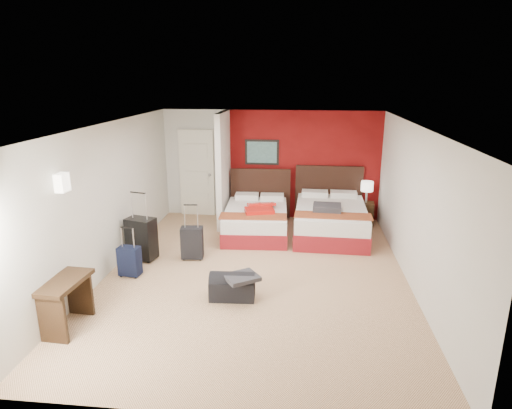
# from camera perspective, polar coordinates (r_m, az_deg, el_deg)

# --- Properties ---
(ground) EXTENTS (6.50, 6.50, 0.00)m
(ground) POSITION_cam_1_polar(r_m,az_deg,el_deg) (7.52, -0.02, -9.08)
(ground) COLOR #D8B085
(ground) RESTS_ON ground
(room_walls) EXTENTS (5.02, 6.52, 2.50)m
(room_walls) POSITION_cam_1_polar(r_m,az_deg,el_deg) (8.67, -8.29, 3.04)
(room_walls) COLOR silver
(room_walls) RESTS_ON ground
(red_accent_panel) EXTENTS (3.50, 0.04, 2.50)m
(red_accent_panel) POSITION_cam_1_polar(r_m,az_deg,el_deg) (10.17, 6.16, 5.06)
(red_accent_panel) COLOR maroon
(red_accent_panel) RESTS_ON ground
(partition_wall) EXTENTS (0.12, 1.20, 2.50)m
(partition_wall) POSITION_cam_1_polar(r_m,az_deg,el_deg) (9.72, -4.26, 4.58)
(partition_wall) COLOR silver
(partition_wall) RESTS_ON ground
(entry_door) EXTENTS (0.82, 0.06, 2.05)m
(entry_door) POSITION_cam_1_polar(r_m,az_deg,el_deg) (10.49, -7.71, 4.09)
(entry_door) COLOR silver
(entry_door) RESTS_ON ground
(bed_left) EXTENTS (1.40, 1.92, 0.56)m
(bed_left) POSITION_cam_1_polar(r_m,az_deg,el_deg) (9.27, 0.00, -2.19)
(bed_left) COLOR white
(bed_left) RESTS_ON ground
(bed_right) EXTENTS (1.51, 2.12, 0.62)m
(bed_right) POSITION_cam_1_polar(r_m,az_deg,el_deg) (9.30, 9.65, -2.15)
(bed_right) COLOR silver
(bed_right) RESTS_ON ground
(red_suitcase_open) EXTENTS (0.75, 0.91, 0.10)m
(red_suitcase_open) POSITION_cam_1_polar(r_m,az_deg,el_deg) (9.06, 0.56, -0.45)
(red_suitcase_open) COLOR red
(red_suitcase_open) RESTS_ON bed_left
(jacket_bundle) EXTENTS (0.58, 0.47, 0.13)m
(jacket_bundle) POSITION_cam_1_polar(r_m,az_deg,el_deg) (8.90, 9.23, -0.43)
(jacket_bundle) COLOR #37373C
(jacket_bundle) RESTS_ON bed_right
(nightstand) EXTENTS (0.41, 0.41, 0.51)m
(nightstand) POSITION_cam_1_polar(r_m,az_deg,el_deg) (10.16, 14.01, -1.15)
(nightstand) COLOR black
(nightstand) RESTS_ON ground
(table_lamp) EXTENTS (0.29, 0.29, 0.48)m
(table_lamp) POSITION_cam_1_polar(r_m,az_deg,el_deg) (10.02, 14.20, 1.57)
(table_lamp) COLOR silver
(table_lamp) RESTS_ON nightstand
(suitcase_black) EXTENTS (0.57, 0.43, 0.76)m
(suitcase_black) POSITION_cam_1_polar(r_m,az_deg,el_deg) (8.23, -14.66, -4.47)
(suitcase_black) COLOR black
(suitcase_black) RESTS_ON ground
(suitcase_charcoal) EXTENTS (0.41, 0.28, 0.58)m
(suitcase_charcoal) POSITION_cam_1_polar(r_m,az_deg,el_deg) (8.10, -8.31, -5.10)
(suitcase_charcoal) COLOR black
(suitcase_charcoal) RESTS_ON ground
(suitcase_navy) EXTENTS (0.37, 0.25, 0.49)m
(suitcase_navy) POSITION_cam_1_polar(r_m,az_deg,el_deg) (7.66, -16.11, -7.26)
(suitcase_navy) COLOR black
(suitcase_navy) RESTS_ON ground
(duffel_bag) EXTENTS (0.69, 0.40, 0.34)m
(duffel_bag) POSITION_cam_1_polar(r_m,az_deg,el_deg) (6.72, -3.10, -10.75)
(duffel_bag) COLOR black
(duffel_bag) RESTS_ON ground
(jacket_draped) EXTENTS (0.61, 0.59, 0.06)m
(jacket_draped) POSITION_cam_1_polar(r_m,az_deg,el_deg) (6.56, -1.88, -9.45)
(jacket_draped) COLOR #323237
(jacket_draped) RESTS_ON duffel_bag
(desk) EXTENTS (0.47, 0.85, 0.69)m
(desk) POSITION_cam_1_polar(r_m,az_deg,el_deg) (6.42, -23.40, -11.80)
(desk) COLOR black
(desk) RESTS_ON ground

